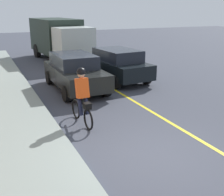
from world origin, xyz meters
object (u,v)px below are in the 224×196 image
(cyclist_lead, at_px, (82,97))
(parked_sedan_rear, at_px, (75,71))
(box_truck_background, at_px, (59,37))
(patrol_sedan, at_px, (116,64))

(cyclist_lead, xyz_separation_m, parked_sedan_rear, (4.03, -1.02, -0.09))
(parked_sedan_rear, bearing_deg, box_truck_background, 169.94)
(box_truck_background, bearing_deg, patrol_sedan, 3.28)
(cyclist_lead, relative_size, parked_sedan_rear, 0.41)
(patrol_sedan, height_order, box_truck_background, box_truck_background)
(cyclist_lead, bearing_deg, parked_sedan_rear, -17.01)
(patrol_sedan, xyz_separation_m, box_truck_background, (7.05, 1.04, 0.73))
(cyclist_lead, distance_m, patrol_sedan, 5.98)
(patrol_sedan, distance_m, parked_sedan_rear, 2.57)
(parked_sedan_rear, height_order, box_truck_background, box_truck_background)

